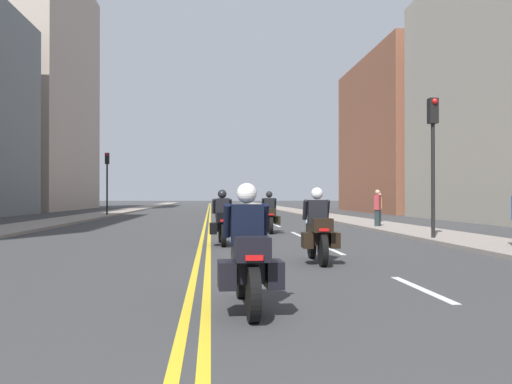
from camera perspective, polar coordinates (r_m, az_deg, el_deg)
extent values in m
plane|color=#38393A|center=(48.02, -5.03, -2.18)|extent=(264.00, 264.00, 0.00)
cube|color=gray|center=(48.73, -14.63, -2.07)|extent=(2.66, 144.00, 0.12)
cube|color=gray|center=(48.67, 4.59, -2.08)|extent=(2.66, 144.00, 0.12)
cube|color=yellow|center=(48.02, -5.17, -2.17)|extent=(0.12, 132.00, 0.01)
cube|color=yellow|center=(48.02, -4.89, -2.17)|extent=(0.12, 132.00, 0.01)
cube|color=silver|center=(8.74, 17.13, -9.79)|extent=(0.14, 2.40, 0.01)
cube|color=silver|center=(14.44, 8.14, -6.11)|extent=(0.14, 2.40, 0.01)
cube|color=silver|center=(20.31, 4.33, -4.48)|extent=(0.14, 2.40, 0.01)
cube|color=silver|center=(26.24, 2.25, -3.58)|extent=(0.14, 2.40, 0.01)
cube|color=silver|center=(32.19, 0.93, -3.01)|extent=(0.14, 2.40, 0.01)
cube|color=silver|center=(38.16, 0.03, -2.61)|extent=(0.14, 2.40, 0.01)
cube|color=silver|center=(44.14, -0.63, -2.32)|extent=(0.14, 2.40, 0.01)
cube|color=silver|center=(50.12, -1.13, -2.10)|extent=(0.14, 2.40, 0.01)
cube|color=silver|center=(56.11, -1.52, -1.93)|extent=(0.14, 2.40, 0.01)
cube|color=#A99788|center=(63.11, -22.01, 10.01)|extent=(8.35, 21.46, 25.76)
cube|color=brown|center=(51.75, 15.51, 5.78)|extent=(8.07, 18.09, 14.10)
cube|color=#2D3847|center=(53.03, 19.63, 1.82)|extent=(0.04, 15.19, 0.90)
cube|color=#2D3847|center=(53.20, 19.63, 4.60)|extent=(0.04, 15.19, 0.90)
cube|color=#2D3847|center=(53.49, 19.62, 7.36)|extent=(0.04, 15.19, 0.90)
cube|color=#2D3847|center=(53.90, 19.61, 10.08)|extent=(0.04, 15.19, 0.90)
cylinder|color=black|center=(7.61, -1.56, -8.79)|extent=(0.14, 0.64, 0.64)
cylinder|color=black|center=(6.16, -0.31, -10.77)|extent=(0.14, 0.64, 0.64)
cube|color=silver|center=(7.57, -1.56, -6.24)|extent=(0.15, 0.32, 0.04)
cube|color=black|center=(6.84, -1.00, -7.36)|extent=(0.36, 1.13, 0.40)
cube|color=black|center=(6.16, -0.39, -6.07)|extent=(0.41, 0.37, 0.28)
cube|color=red|center=(5.98, -0.18, -7.01)|extent=(0.20, 0.04, 0.06)
cube|color=black|center=(6.39, -3.13, -8.75)|extent=(0.21, 0.45, 0.32)
cube|color=black|center=(6.45, 1.90, -8.68)|extent=(0.21, 0.45, 0.32)
cube|color=#B2C1CC|center=(7.28, -1.37, -3.95)|extent=(0.36, 0.13, 0.36)
cube|color=black|center=(6.75, -0.96, -3.53)|extent=(0.41, 0.27, 0.52)
cylinder|color=black|center=(6.88, -3.08, -3.06)|extent=(0.11, 0.28, 0.45)
cylinder|color=black|center=(6.93, 0.89, -3.04)|extent=(0.11, 0.28, 0.45)
sphere|color=white|center=(6.77, -0.99, -0.13)|extent=(0.26, 0.26, 0.26)
cylinder|color=black|center=(12.45, 5.92, -5.49)|extent=(0.14, 0.67, 0.67)
cylinder|color=black|center=(10.99, 7.13, -6.15)|extent=(0.14, 0.67, 0.67)
cube|color=silver|center=(12.42, 5.92, -3.87)|extent=(0.15, 0.32, 0.04)
cube|color=black|center=(11.70, 6.49, -4.44)|extent=(0.35, 1.13, 0.40)
cube|color=black|center=(11.03, 7.06, -3.53)|extent=(0.41, 0.37, 0.28)
cube|color=red|center=(10.85, 7.23, -4.01)|extent=(0.20, 0.04, 0.06)
cube|color=black|center=(11.22, 5.45, -5.12)|extent=(0.21, 0.45, 0.32)
cube|color=black|center=(11.32, 8.26, -5.07)|extent=(0.21, 0.45, 0.32)
cube|color=#B2C1CC|center=(12.14, 6.11, -2.50)|extent=(0.36, 0.13, 0.36)
cube|color=black|center=(11.62, 6.52, -2.16)|extent=(0.41, 0.27, 0.53)
cylinder|color=black|center=(11.73, 5.25, -1.90)|extent=(0.11, 0.28, 0.45)
cylinder|color=black|center=(11.81, 7.55, -1.89)|extent=(0.11, 0.28, 0.45)
sphere|color=white|center=(11.65, 6.50, -0.15)|extent=(0.26, 0.26, 0.26)
cylinder|color=black|center=(16.65, -3.76, -4.25)|extent=(0.15, 0.66, 0.65)
cylinder|color=black|center=(15.16, -3.47, -4.62)|extent=(0.15, 0.66, 0.65)
cube|color=silver|center=(16.64, -3.76, -3.06)|extent=(0.15, 0.32, 0.04)
cube|color=black|center=(15.89, -3.62, -3.42)|extent=(0.36, 1.15, 0.40)
cube|color=black|center=(15.21, -3.48, -2.72)|extent=(0.41, 0.37, 0.28)
cube|color=red|center=(15.02, -3.44, -3.05)|extent=(0.20, 0.04, 0.06)
cube|color=black|center=(15.43, -4.57, -3.88)|extent=(0.21, 0.45, 0.32)
cube|color=black|center=(15.47, -2.49, -3.87)|extent=(0.21, 0.45, 0.32)
cube|color=#B2C1CC|center=(16.35, -3.71, -2.00)|extent=(0.36, 0.13, 0.36)
cube|color=black|center=(15.82, -3.61, -1.71)|extent=(0.41, 0.27, 0.55)
cylinder|color=black|center=(15.96, -4.50, -1.52)|extent=(0.11, 0.28, 0.45)
cylinder|color=black|center=(15.99, -2.78, -1.52)|extent=(0.11, 0.28, 0.45)
sphere|color=black|center=(15.85, -3.61, -0.21)|extent=(0.26, 0.26, 0.26)
cylinder|color=black|center=(21.91, 1.24, -3.34)|extent=(0.15, 0.66, 0.66)
cylinder|color=black|center=(20.28, 1.59, -3.57)|extent=(0.15, 0.66, 0.66)
cube|color=silver|center=(21.89, 1.24, -2.43)|extent=(0.15, 0.32, 0.04)
cube|color=black|center=(21.08, 1.41, -2.69)|extent=(0.36, 1.25, 0.40)
cube|color=black|center=(20.34, 1.57, -2.15)|extent=(0.41, 0.37, 0.28)
cube|color=red|center=(20.15, 1.61, -2.40)|extent=(0.20, 0.04, 0.06)
cube|color=black|center=(20.57, 0.73, -3.03)|extent=(0.21, 0.45, 0.32)
cube|color=black|center=(20.62, 2.29, -3.02)|extent=(0.21, 0.45, 0.32)
cube|color=#B2C1CC|center=(21.59, 1.30, -1.63)|extent=(0.36, 0.13, 0.36)
cube|color=black|center=(21.02, 1.42, -1.40)|extent=(0.41, 0.27, 0.56)
cylinder|color=black|center=(21.15, 0.74, -1.26)|extent=(0.11, 0.28, 0.45)
cylinder|color=black|center=(21.19, 2.03, -1.25)|extent=(0.11, 0.28, 0.45)
sphere|color=black|center=(21.04, 1.41, -0.26)|extent=(0.26, 0.26, 0.26)
cylinder|color=black|center=(26.21, -3.58, -2.87)|extent=(0.14, 0.66, 0.66)
cylinder|color=black|center=(24.63, -3.35, -3.02)|extent=(0.14, 0.66, 0.66)
cube|color=silver|center=(26.19, -3.58, -2.10)|extent=(0.15, 0.33, 0.04)
cube|color=black|center=(25.40, -3.47, -2.31)|extent=(0.37, 1.22, 0.40)
cube|color=black|center=(24.69, -3.36, -1.85)|extent=(0.41, 0.38, 0.28)
cube|color=red|center=(24.50, -3.33, -2.05)|extent=(0.20, 0.04, 0.06)
cube|color=black|center=(24.92, -4.04, -2.58)|extent=(0.22, 0.45, 0.32)
cube|color=black|center=(24.95, -2.76, -2.57)|extent=(0.22, 0.45, 0.32)
cube|color=#B2C1CC|center=(25.90, -3.54, -1.43)|extent=(0.36, 0.14, 0.36)
cube|color=black|center=(25.34, -3.46, -1.26)|extent=(0.41, 0.28, 0.54)
cylinder|color=black|center=(25.48, -4.02, -1.14)|extent=(0.11, 0.28, 0.45)
cylinder|color=black|center=(25.51, -2.95, -1.14)|extent=(0.11, 0.28, 0.45)
sphere|color=white|center=(25.37, -3.47, -0.33)|extent=(0.26, 0.26, 0.26)
cylinder|color=black|center=(17.89, 18.28, 1.06)|extent=(0.12, 0.12, 3.79)
cube|color=black|center=(18.09, 18.26, 8.18)|extent=(0.28, 0.28, 0.80)
sphere|color=red|center=(18.00, 18.45, 9.12)|extent=(0.18, 0.18, 0.18)
cylinder|color=black|center=(39.66, -15.53, 0.22)|extent=(0.12, 0.12, 3.79)
cube|color=black|center=(39.75, -15.52, 3.45)|extent=(0.28, 0.28, 0.80)
sphere|color=red|center=(39.63, -15.56, 3.87)|extent=(0.18, 0.18, 0.18)
cube|color=#282533|center=(28.88, 12.97, -2.52)|extent=(0.27, 0.32, 0.78)
cube|color=#9E9938|center=(28.86, 12.97, -1.14)|extent=(0.31, 0.41, 0.62)
sphere|color=tan|center=(28.86, 12.96, -0.29)|extent=(0.22, 0.22, 0.22)
cube|color=#212E30|center=(24.23, 12.78, -2.84)|extent=(0.32, 0.34, 0.83)
cube|color=#A5353B|center=(24.21, 12.78, -1.08)|extent=(0.39, 0.42, 0.66)
sphere|color=tan|center=(24.21, 12.78, -0.01)|extent=(0.22, 0.22, 0.22)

